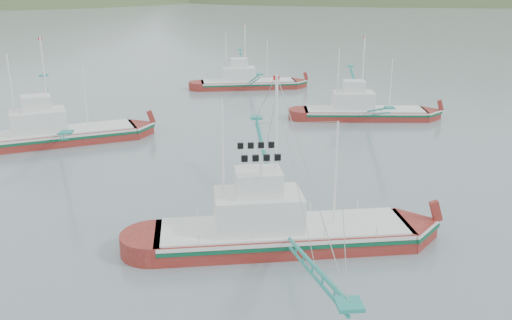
{
  "coord_description": "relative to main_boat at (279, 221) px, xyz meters",
  "views": [
    {
      "loc": [
        -3.94,
        -33.58,
        16.15
      ],
      "look_at": [
        0.0,
        6.0,
        3.2
      ],
      "focal_mm": 40.0,
      "sensor_mm": 36.0,
      "label": 1
    }
  ],
  "objects": [
    {
      "name": "main_boat",
      "position": [
        0.0,
        0.0,
        0.0
      ],
      "size": [
        15.89,
        28.67,
        11.6
      ],
      "rotation": [
        0.0,
        0.0,
        0.02
      ],
      "color": "maroon",
      "rests_on": "ground"
    },
    {
      "name": "ground",
      "position": [
        -0.69,
        1.63,
        -1.66
      ],
      "size": [
        1200.0,
        1200.0,
        0.0
      ],
      "primitive_type": "plane",
      "color": "slate",
      "rests_on": "ground"
    },
    {
      "name": "bg_boat_right",
      "position": [
        14.34,
        31.8,
        -0.12
      ],
      "size": [
        14.48,
        25.53,
        10.37
      ],
      "rotation": [
        0.0,
        0.0,
        -0.11
      ],
      "color": "maroon",
      "rests_on": "ground"
    },
    {
      "name": "bg_boat_far",
      "position": [
        2.37,
        52.03,
        -0.25
      ],
      "size": [
        14.1,
        25.38,
        10.27
      ],
      "rotation": [
        0.0,
        0.0,
        0.03
      ],
      "color": "maroon",
      "rests_on": "ground"
    },
    {
      "name": "bg_boat_left",
      "position": [
        -19.23,
        24.86,
        0.51
      ],
      "size": [
        16.07,
        27.44,
        11.4
      ],
      "rotation": [
        0.0,
        0.0,
        0.3
      ],
      "color": "maroon",
      "rests_on": "ground"
    }
  ]
}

